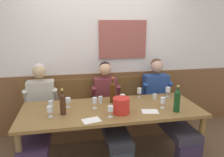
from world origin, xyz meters
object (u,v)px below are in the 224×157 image
at_px(person_center_right_seat, 39,114).
at_px(wine_bottle_clear_water, 177,100).
at_px(wine_glass_by_bottle, 163,101).
at_px(wine_glass_right_end, 95,101).
at_px(wine_glass_mid_right, 168,90).
at_px(water_tumbler_right, 155,96).
at_px(wall_bench, 103,118).
at_px(wine_bottle_green_tall, 113,92).
at_px(wine_glass_center_front, 50,110).
at_px(dining_table, 111,113).
at_px(water_tumbler_left, 100,100).
at_px(person_right_seat, 164,104).
at_px(water_tumbler_center, 51,104).
at_px(ice_bucket, 121,106).
at_px(wine_glass_mid_left, 139,91).
at_px(wine_bottle_amber_mid, 63,103).
at_px(person_left_seat, 109,108).
at_px(wine_glass_left_end, 110,109).
at_px(wine_glass_near_bucket, 123,98).
at_px(wine_glass_center_rear, 68,100).

height_order(person_center_right_seat, wine_bottle_clear_water, person_center_right_seat).
xyz_separation_m(wine_glass_by_bottle, wine_glass_right_end, (-0.89, 0.16, 0.01)).
relative_size(wine_glass_mid_right, water_tumbler_right, 1.92).
relative_size(wall_bench, wine_bottle_green_tall, 7.19).
bearing_deg(person_center_right_seat, wine_bottle_clear_water, -18.55).
xyz_separation_m(wine_glass_center_front, wine_glass_by_bottle, (1.46, 0.01, 0.01)).
xyz_separation_m(dining_table, water_tumbler_left, (-0.11, 0.23, 0.12)).
relative_size(dining_table, wine_glass_right_end, 15.82).
xyz_separation_m(person_right_seat, water_tumbler_center, (-1.70, -0.15, 0.18)).
bearing_deg(ice_bucket, water_tumbler_center, 157.59).
bearing_deg(ice_bucket, wine_glass_mid_left, 52.72).
distance_m(wine_bottle_amber_mid, wine_glass_mid_right, 1.60).
height_order(wine_bottle_clear_water, wine_glass_right_end, wine_bottle_clear_water).
bearing_deg(person_left_seat, wine_glass_left_end, -99.15).
height_order(water_tumbler_center, water_tumbler_left, same).
relative_size(person_left_seat, wine_glass_center_front, 9.98).
bearing_deg(wall_bench, wine_bottle_amber_mid, -127.91).
height_order(ice_bucket, wine_glass_near_bucket, ice_bucket).
height_order(wall_bench, wine_glass_right_end, wall_bench).
bearing_deg(wine_glass_right_end, wall_bench, 72.35).
bearing_deg(wine_bottle_green_tall, water_tumbler_center, -177.70).
relative_size(wine_glass_left_end, wine_glass_right_end, 0.95).
height_order(ice_bucket, wine_glass_center_rear, ice_bucket).
height_order(person_center_right_seat, wine_glass_left_end, person_center_right_seat).
bearing_deg(dining_table, wine_glass_by_bottle, -9.56).
bearing_deg(water_tumbler_left, water_tumbler_center, -176.34).
relative_size(wine_glass_by_bottle, wine_glass_right_end, 0.97).
relative_size(person_center_right_seat, person_right_seat, 1.00).
bearing_deg(wine_glass_mid_right, wine_bottle_amber_mid, -166.69).
bearing_deg(water_tumbler_center, wine_glass_right_end, -13.94).
distance_m(wine_glass_mid_left, wine_glass_mid_right, 0.44).
bearing_deg(water_tumbler_right, wine_bottle_amber_mid, -166.85).
height_order(wine_glass_center_front, wine_glass_near_bucket, wine_glass_near_bucket).
bearing_deg(person_center_right_seat, wine_glass_center_rear, -23.03).
bearing_deg(wine_glass_mid_left, wine_glass_by_bottle, -69.78).
distance_m(person_center_right_seat, water_tumbler_center, 0.30).
bearing_deg(person_center_right_seat, water_tumbler_center, -37.98).
distance_m(wine_bottle_green_tall, water_tumbler_left, 0.21).
bearing_deg(wine_glass_mid_left, person_center_right_seat, -178.80).
distance_m(wine_glass_center_front, wine_glass_near_bucket, 0.96).
xyz_separation_m(wine_glass_mid_right, water_tumbler_left, (-1.05, -0.06, -0.06)).
distance_m(person_right_seat, wine_bottle_green_tall, 0.90).
distance_m(wine_bottle_green_tall, wine_glass_center_front, 0.91).
bearing_deg(wine_glass_mid_left, dining_table, -144.17).
bearing_deg(water_tumbler_left, water_tumbler_right, 0.36).
bearing_deg(wine_glass_center_rear, wine_glass_left_end, -40.13).
bearing_deg(water_tumbler_left, person_left_seat, 36.55).
xyz_separation_m(wine_glass_right_end, water_tumbler_right, (0.92, 0.19, -0.07)).
height_order(wine_glass_right_end, water_tumbler_right, wine_glass_right_end).
xyz_separation_m(wine_bottle_amber_mid, wine_bottle_clear_water, (1.42, -0.19, 0.01)).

